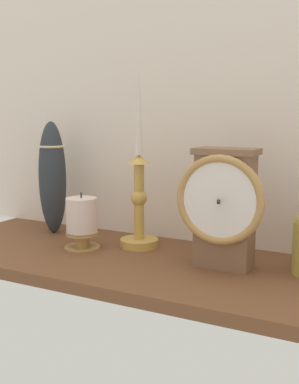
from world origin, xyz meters
TOP-DOWN VIEW (x-y plane):
  - ground_plane at (0.00, 0.00)cm, footprint 100.00×36.00cm
  - back_wall at (0.00, 18.50)cm, footprint 120.00×2.00cm
  - mantel_clock at (17.18, 1.88)cm, footprint 17.00×9.75cm
  - candlestick_tall_left at (-4.18, 7.54)cm, footprint 8.48×8.48cm
  - pillar_candle_front at (-14.85, 0.73)cm, footprint 7.88×7.88cm
  - tall_ceramic_vase at (-29.40, 9.07)cm, footprint 6.72×6.72cm

SIDE VIEW (x-z plane):
  - ground_plane at x=0.00cm, z-range -2.40..0.00cm
  - pillar_candle_front at x=-14.85cm, z-range -0.20..12.28cm
  - mantel_clock at x=17.18cm, z-range 0.67..23.72cm
  - candlestick_tall_left at x=-4.18cm, z-range -7.77..32.71cm
  - tall_ceramic_vase at x=-29.40cm, z-range 0.15..27.80cm
  - back_wall at x=0.00cm, z-range 0.00..65.00cm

